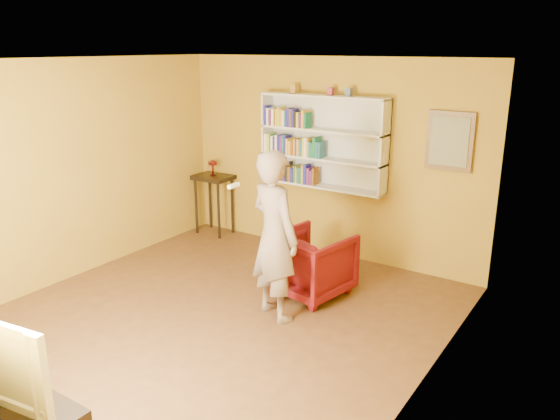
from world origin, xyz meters
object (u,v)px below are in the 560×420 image
object	(u,v)px
armchair	(311,263)
person	(275,236)
console_table	(213,186)
television	(1,352)
ruby_lustre	(213,165)
bookshelf	(325,142)
tv_cabinet	(13,420)

from	to	relation	value
armchair	person	bearing A→B (deg)	96.43
console_table	person	size ratio (longest dim) A/B	0.50
television	ruby_lustre	bearing A→B (deg)	104.87
armchair	television	bearing A→B (deg)	92.45
bookshelf	console_table	world-z (taller)	bookshelf
bookshelf	tv_cabinet	bearing A→B (deg)	-89.28
ruby_lustre	television	size ratio (longest dim) A/B	0.21
ruby_lustre	person	bearing A→B (deg)	-36.98
person	tv_cabinet	distance (m)	2.86
armchair	ruby_lustre	bearing A→B (deg)	-13.79
console_table	bookshelf	bearing A→B (deg)	4.96
tv_cabinet	television	xyz separation A→B (m)	(0.00, 0.00, 0.56)
console_table	tv_cabinet	xyz separation A→B (m)	(1.90, -4.50, -0.53)
ruby_lustre	tv_cabinet	world-z (taller)	ruby_lustre
bookshelf	person	world-z (taller)	bookshelf
ruby_lustre	television	world-z (taller)	ruby_lustre
bookshelf	television	bearing A→B (deg)	-89.28
bookshelf	console_table	bearing A→B (deg)	-175.04
armchair	television	xyz separation A→B (m)	(-0.47, -3.44, 0.41)
person	ruby_lustre	bearing A→B (deg)	-16.43
bookshelf	television	size ratio (longest dim) A/B	1.60
tv_cabinet	television	world-z (taller)	television
console_table	armchair	world-z (taller)	console_table
armchair	tv_cabinet	xyz separation A→B (m)	(-0.47, -3.44, -0.15)
console_table	armchair	xyz separation A→B (m)	(2.37, -1.06, -0.38)
ruby_lustre	armchair	distance (m)	2.70
ruby_lustre	armchair	size ratio (longest dim) A/B	0.28
person	television	world-z (taller)	person
ruby_lustre	person	size ratio (longest dim) A/B	0.13
console_table	television	size ratio (longest dim) A/B	0.82
armchair	person	world-z (taller)	person
bookshelf	console_table	distance (m)	2.03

